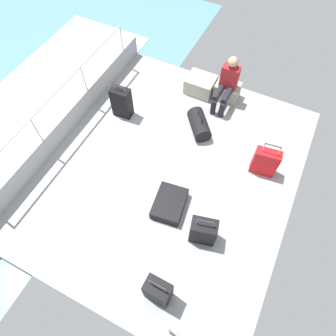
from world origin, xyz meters
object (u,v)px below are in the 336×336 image
(suitcase_1, at_px, (203,231))
(passenger_seated, at_px, (227,83))
(suitcase_4, at_px, (122,102))
(cargo_crate_0, at_px, (200,85))
(suitcase_0, at_px, (170,204))
(suitcase_2, at_px, (265,162))
(cargo_crate_1, at_px, (227,91))
(duffel_bag, at_px, (199,124))
(suitcase_3, at_px, (158,291))

(suitcase_1, bearing_deg, passenger_seated, 104.34)
(suitcase_1, bearing_deg, suitcase_4, 145.33)
(suitcase_1, bearing_deg, cargo_crate_0, 113.62)
(cargo_crate_0, height_order, suitcase_4, suitcase_4)
(passenger_seated, distance_m, suitcase_0, 2.70)
(suitcase_0, distance_m, suitcase_2, 1.83)
(cargo_crate_0, xyz_separation_m, suitcase_2, (1.81, -1.39, 0.12))
(cargo_crate_1, relative_size, suitcase_0, 0.76)
(suitcase_2, height_order, suitcase_4, suitcase_2)
(cargo_crate_1, xyz_separation_m, suitcase_4, (-1.73, -1.38, 0.15))
(duffel_bag, bearing_deg, suitcase_3, -77.23)
(cargo_crate_0, relative_size, suitcase_4, 0.84)
(passenger_seated, xyz_separation_m, suitcase_3, (0.53, -4.00, -0.23))
(duffel_bag, bearing_deg, cargo_crate_1, 81.01)
(cargo_crate_1, height_order, suitcase_0, cargo_crate_1)
(cargo_crate_0, bearing_deg, suitcase_0, -77.33)
(cargo_crate_0, distance_m, suitcase_2, 2.28)
(cargo_crate_1, distance_m, passenger_seated, 0.41)
(cargo_crate_0, xyz_separation_m, suitcase_3, (1.10, -4.10, 0.14))
(passenger_seated, height_order, suitcase_0, passenger_seated)
(suitcase_1, xyz_separation_m, suitcase_3, (-0.22, -1.08, 0.04))
(cargo_crate_1, height_order, suitcase_1, suitcase_1)
(cargo_crate_1, bearing_deg, duffel_bag, -98.99)
(suitcase_1, xyz_separation_m, duffel_bag, (-0.92, 2.00, -0.11))
(suitcase_3, bearing_deg, duffel_bag, 102.77)
(passenger_seated, bearing_deg, duffel_bag, -100.71)
(cargo_crate_1, relative_size, suitcase_3, 0.68)
(suitcase_3, distance_m, duffel_bag, 3.17)
(cargo_crate_0, bearing_deg, cargo_crate_1, 7.01)
(cargo_crate_1, relative_size, suitcase_4, 0.71)
(cargo_crate_0, bearing_deg, passenger_seated, -10.51)
(suitcase_0, xyz_separation_m, suitcase_4, (-1.77, 1.46, 0.23))
(cargo_crate_0, height_order, duffel_bag, duffel_bag)
(passenger_seated, relative_size, suitcase_0, 1.51)
(suitcase_0, bearing_deg, passenger_seated, 90.98)
(cargo_crate_1, xyz_separation_m, suitcase_3, (0.53, -4.17, 0.14))
(suitcase_0, height_order, suitcase_4, suitcase_4)
(suitcase_0, relative_size, suitcase_2, 0.89)
(suitcase_4, bearing_deg, passenger_seated, 34.91)
(suitcase_0, bearing_deg, suitcase_3, -70.18)
(suitcase_0, bearing_deg, duffel_bag, 97.10)
(suitcase_0, xyz_separation_m, suitcase_1, (0.70, -0.25, 0.17))
(cargo_crate_1, distance_m, suitcase_3, 4.21)
(passenger_seated, bearing_deg, suitcase_1, -75.66)
(suitcase_1, height_order, suitcase_4, suitcase_4)
(suitcase_2, bearing_deg, suitcase_4, 178.53)
(cargo_crate_1, relative_size, passenger_seated, 0.51)
(cargo_crate_1, bearing_deg, suitcase_1, -76.46)
(passenger_seated, bearing_deg, suitcase_4, -145.09)
(passenger_seated, distance_m, suitcase_4, 2.12)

